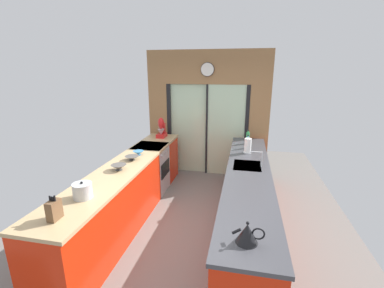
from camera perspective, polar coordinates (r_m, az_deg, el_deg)
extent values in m
cube|color=slate|center=(4.49, -0.50, -14.83)|extent=(5.04, 7.60, 0.02)
cube|color=olive|center=(5.63, 3.51, 16.55)|extent=(2.64, 0.08, 0.70)
cube|color=#B2D1AD|center=(5.87, -0.75, 3.26)|extent=(0.80, 0.02, 2.00)
cube|color=#B2D1AD|center=(5.71, 7.43, 2.77)|extent=(0.80, 0.02, 2.00)
cube|color=black|center=(5.96, -4.94, 3.40)|extent=(0.08, 0.10, 2.00)
cube|color=black|center=(5.71, 11.85, 2.58)|extent=(0.08, 0.10, 2.00)
cube|color=black|center=(5.77, 3.28, 3.03)|extent=(0.04, 0.10, 2.00)
cube|color=olive|center=(6.03, -7.22, 3.49)|extent=(0.42, 0.08, 2.00)
cube|color=olive|center=(5.72, 14.35, 2.44)|extent=(0.42, 0.08, 2.00)
cylinder|color=white|center=(5.57, 3.40, 16.04)|extent=(0.27, 0.03, 0.27)
torus|color=black|center=(5.57, 3.40, 16.04)|extent=(0.29, 0.02, 0.29)
cube|color=red|center=(3.81, -17.59, -13.88)|extent=(0.58, 2.55, 0.88)
cube|color=red|center=(5.64, -6.81, -3.28)|extent=(0.58, 0.65, 0.88)
cube|color=tan|center=(4.12, -13.94, -4.22)|extent=(0.62, 3.80, 0.04)
cube|color=red|center=(3.93, 11.91, -12.46)|extent=(0.58, 3.80, 0.88)
cube|color=#3D3D42|center=(3.74, 12.32, -6.23)|extent=(0.62, 3.80, 0.04)
cube|color=#B7BABC|center=(3.97, 12.02, -4.94)|extent=(0.40, 0.48, 0.05)
cylinder|color=#B7BABC|center=(3.93, 15.05, -3.23)|extent=(0.02, 0.02, 0.22)
cylinder|color=#B7BABC|center=(3.90, 13.83, -1.75)|extent=(0.18, 0.02, 0.02)
cube|color=#B7BABC|center=(5.09, -9.03, -5.53)|extent=(0.58, 0.60, 0.88)
cube|color=black|center=(4.98, -5.86, -5.40)|extent=(0.01, 0.48, 0.28)
cube|color=black|center=(4.94, -9.26, -0.51)|extent=(0.58, 0.60, 0.03)
cylinder|color=#B7BABC|center=(4.71, -6.57, -2.55)|extent=(0.02, 0.04, 0.04)
cylinder|color=#B7BABC|center=(4.88, -5.91, -1.90)|extent=(0.02, 0.04, 0.04)
cylinder|color=#B7BABC|center=(5.04, -5.30, -1.29)|extent=(0.02, 0.04, 0.04)
cylinder|color=#514C47|center=(3.83, -15.75, -5.50)|extent=(0.10, 0.10, 0.01)
cone|color=#514C47|center=(3.82, -15.79, -4.92)|extent=(0.22, 0.22, 0.07)
cylinder|color=#514C47|center=(4.20, -13.03, -3.41)|extent=(0.10, 0.10, 0.01)
cone|color=#514C47|center=(4.19, -13.06, -2.98)|extent=(0.22, 0.22, 0.06)
cylinder|color=teal|center=(4.42, -11.68, -2.35)|extent=(0.08, 0.08, 0.01)
cone|color=teal|center=(4.41, -11.70, -1.90)|extent=(0.18, 0.18, 0.07)
cube|color=brown|center=(2.83, -28.04, -12.71)|extent=(0.08, 0.14, 0.19)
cylinder|color=black|center=(2.80, -28.79, -10.50)|extent=(0.02, 0.02, 0.06)
cylinder|color=black|center=(2.79, -28.49, -10.61)|extent=(0.02, 0.02, 0.05)
cylinder|color=black|center=(2.78, -28.20, -10.69)|extent=(0.02, 0.02, 0.05)
cylinder|color=black|center=(2.76, -27.93, -10.60)|extent=(0.02, 0.02, 0.07)
cube|color=red|center=(5.52, -6.69, 1.91)|extent=(0.17, 0.26, 0.08)
cube|color=red|center=(5.58, -6.41, 3.55)|extent=(0.10, 0.08, 0.20)
ellipsoid|color=red|center=(5.45, -6.81, 4.54)|extent=(0.13, 0.12, 0.24)
cone|color=#B7BABC|center=(5.47, -6.81, 2.65)|extent=(0.15, 0.15, 0.13)
cylinder|color=#B7BABC|center=(3.15, -22.91, -9.53)|extent=(0.21, 0.21, 0.16)
cylinder|color=#B7BABC|center=(3.11, -23.08, -8.11)|extent=(0.21, 0.21, 0.01)
sphere|color=black|center=(3.11, -23.11, -7.84)|extent=(0.03, 0.03, 0.03)
cone|color=black|center=(2.28, 12.00, -18.66)|extent=(0.19, 0.19, 0.17)
sphere|color=black|center=(2.23, 12.15, -16.63)|extent=(0.03, 0.03, 0.03)
cylinder|color=black|center=(2.27, 9.77, -18.37)|extent=(0.08, 0.02, 0.07)
torus|color=black|center=(2.28, 14.38, -18.58)|extent=(0.11, 0.01, 0.11)
cylinder|color=#286BB7|center=(4.79, 12.14, 0.19)|extent=(0.06, 0.06, 0.19)
cylinder|color=#286BB7|center=(4.76, 12.22, 1.53)|extent=(0.03, 0.03, 0.04)
cylinder|color=black|center=(4.76, 12.24, 1.82)|extent=(0.03, 0.03, 0.01)
cylinder|color=#339E56|center=(5.09, 12.15, 1.26)|extent=(0.07, 0.07, 0.22)
cylinder|color=#339E56|center=(5.06, 12.24, 2.67)|extent=(0.03, 0.03, 0.04)
cylinder|color=black|center=(5.05, 12.25, 2.95)|extent=(0.04, 0.04, 0.01)
cylinder|color=#B7BABC|center=(4.55, 12.07, -1.83)|extent=(0.14, 0.14, 0.01)
cylinder|color=white|center=(4.51, 12.16, -0.29)|extent=(0.12, 0.12, 0.24)
sphere|color=#B7BABC|center=(4.48, 12.26, 1.38)|extent=(0.03, 0.03, 0.03)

